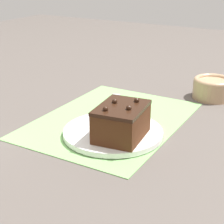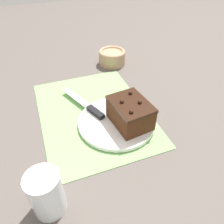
{
  "view_description": "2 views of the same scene",
  "coord_description": "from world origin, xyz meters",
  "px_view_note": "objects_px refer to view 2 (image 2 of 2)",
  "views": [
    {
      "loc": [
        -0.77,
        -0.45,
        0.39
      ],
      "look_at": [
        -0.08,
        -0.05,
        0.06
      ],
      "focal_mm": 60.0,
      "sensor_mm": 36.0,
      "label": 1
    },
    {
      "loc": [
        -0.54,
        0.14,
        0.47
      ],
      "look_at": [
        -0.06,
        -0.04,
        0.04
      ],
      "focal_mm": 35.0,
      "sensor_mm": 36.0,
      "label": 2
    }
  ],
  "objects_px": {
    "cake_plate": "(116,122)",
    "chocolate_cake": "(130,113)",
    "serving_knife": "(90,107)",
    "drinking_glass": "(46,193)",
    "small_bowl": "(112,57)"
  },
  "relations": [
    {
      "from": "cake_plate",
      "to": "drinking_glass",
      "type": "xyz_separation_m",
      "value": [
        -0.2,
        0.23,
        0.04
      ]
    },
    {
      "from": "cake_plate",
      "to": "small_bowl",
      "type": "relative_size",
      "value": 2.01
    },
    {
      "from": "serving_knife",
      "to": "small_bowl",
      "type": "distance_m",
      "value": 0.35
    },
    {
      "from": "cake_plate",
      "to": "chocolate_cake",
      "type": "bearing_deg",
      "value": -122.96
    },
    {
      "from": "cake_plate",
      "to": "drinking_glass",
      "type": "height_order",
      "value": "drinking_glass"
    },
    {
      "from": "chocolate_cake",
      "to": "drinking_glass",
      "type": "relative_size",
      "value": 1.27
    },
    {
      "from": "cake_plate",
      "to": "drinking_glass",
      "type": "distance_m",
      "value": 0.31
    },
    {
      "from": "cake_plate",
      "to": "serving_knife",
      "type": "distance_m",
      "value": 0.1
    },
    {
      "from": "serving_knife",
      "to": "small_bowl",
      "type": "bearing_deg",
      "value": 35.36
    },
    {
      "from": "serving_knife",
      "to": "small_bowl",
      "type": "xyz_separation_m",
      "value": [
        0.29,
        -0.19,
        0.01
      ]
    },
    {
      "from": "chocolate_cake",
      "to": "serving_knife",
      "type": "distance_m",
      "value": 0.15
    },
    {
      "from": "chocolate_cake",
      "to": "drinking_glass",
      "type": "distance_m",
      "value": 0.32
    },
    {
      "from": "serving_knife",
      "to": "drinking_glass",
      "type": "distance_m",
      "value": 0.33
    },
    {
      "from": "serving_knife",
      "to": "drinking_glass",
      "type": "relative_size",
      "value": 1.9
    },
    {
      "from": "cake_plate",
      "to": "drinking_glass",
      "type": "relative_size",
      "value": 2.14
    }
  ]
}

